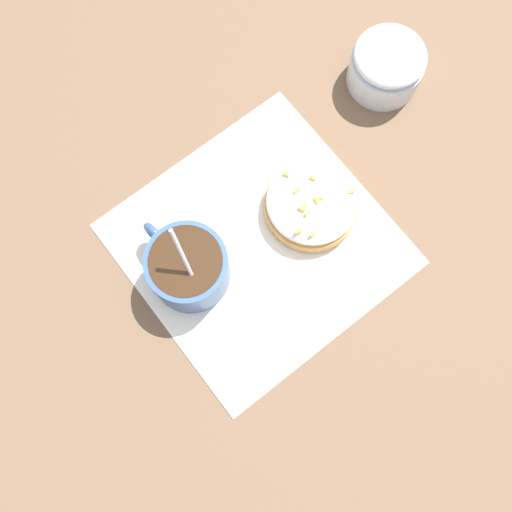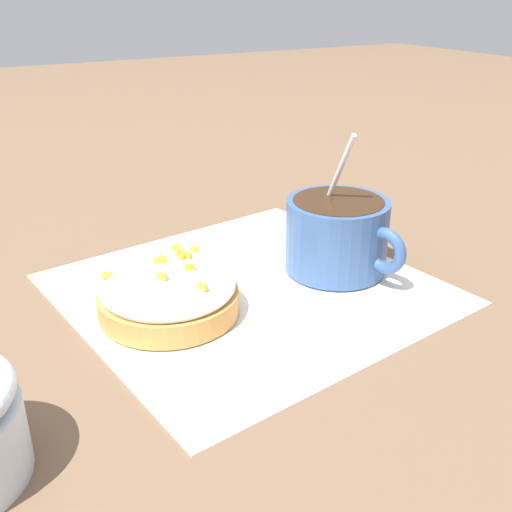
# 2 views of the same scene
# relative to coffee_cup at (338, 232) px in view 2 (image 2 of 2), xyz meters

# --- Properties ---
(ground_plane) EXTENTS (3.00, 3.00, 0.00)m
(ground_plane) POSITION_rel_coffee_cup_xyz_m (0.08, -0.01, -0.04)
(ground_plane) COLOR brown
(paper_napkin) EXTENTS (0.29, 0.29, 0.00)m
(paper_napkin) POSITION_rel_coffee_cup_xyz_m (0.08, -0.01, -0.03)
(paper_napkin) COLOR white
(paper_napkin) RESTS_ON ground_plane
(coffee_cup) EXTENTS (0.08, 0.11, 0.12)m
(coffee_cup) POSITION_rel_coffee_cup_xyz_m (0.00, 0.00, 0.00)
(coffee_cup) COLOR #335184
(coffee_cup) RESTS_ON paper_napkin
(frosted_pastry) EXTENTS (0.10, 0.10, 0.04)m
(frosted_pastry) POSITION_rel_coffee_cup_xyz_m (0.15, -0.00, -0.02)
(frosted_pastry) COLOR #C18442
(frosted_pastry) RESTS_ON paper_napkin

